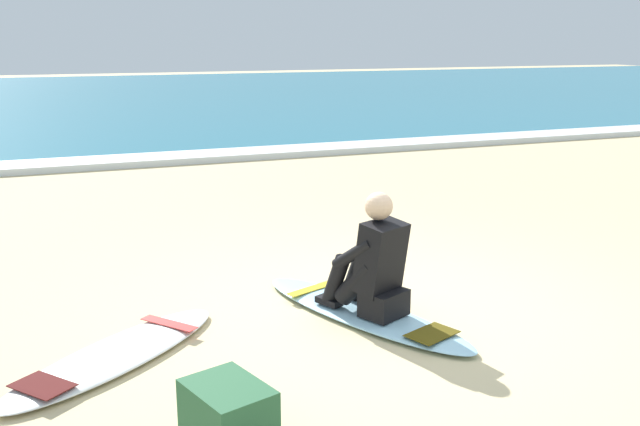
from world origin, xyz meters
name	(u,v)px	position (x,y,z in m)	size (l,w,h in m)	color
ground_plane	(388,312)	(0.00, 0.00, 0.00)	(80.00, 80.00, 0.00)	beige
sea	(112,98)	(0.00, 21.45, 0.05)	(80.00, 28.00, 0.10)	teal
breaking_foam	(191,157)	(0.00, 7.75, 0.06)	(80.00, 0.90, 0.11)	white
surfboard_main	(363,312)	(-0.22, -0.01, 0.04)	(1.26, 2.17, 0.08)	#9ED1E5
surfer_seated	(372,267)	(-0.19, -0.10, 0.44)	(0.59, 0.77, 0.95)	black
surfboard_spare_near	(116,354)	(-2.10, -0.09, 0.04)	(1.80, 1.57, 0.08)	white
beach_bag	(228,413)	(-1.64, -1.34, 0.16)	(0.36, 0.48, 0.32)	#285B38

